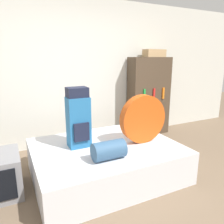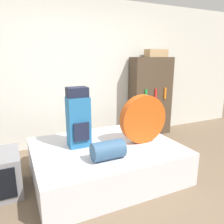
{
  "view_description": "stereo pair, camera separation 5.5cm",
  "coord_description": "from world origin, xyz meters",
  "px_view_note": "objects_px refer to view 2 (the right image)",
  "views": [
    {
      "loc": [
        -1.11,
        -1.84,
        1.58
      ],
      "look_at": [
        0.11,
        0.64,
        0.88
      ],
      "focal_mm": 35.0,
      "sensor_mm": 36.0,
      "label": 1
    },
    {
      "loc": [
        -1.06,
        -1.86,
        1.58
      ],
      "look_at": [
        0.11,
        0.64,
        0.88
      ],
      "focal_mm": 35.0,
      "sensor_mm": 36.0,
      "label": 2
    }
  ],
  "objects_px": {
    "sleeping_roll": "(108,150)",
    "bookshelf": "(150,97)",
    "backpack": "(78,118)",
    "tent_bag": "(143,119)",
    "cardboard_box": "(156,53)"
  },
  "relations": [
    {
      "from": "sleeping_roll",
      "to": "bookshelf",
      "type": "xyz_separation_m",
      "value": [
        1.65,
        1.55,
        0.25
      ]
    },
    {
      "from": "backpack",
      "to": "bookshelf",
      "type": "relative_size",
      "value": 0.49
    },
    {
      "from": "sleeping_roll",
      "to": "cardboard_box",
      "type": "distance_m",
      "value": 2.6
    },
    {
      "from": "sleeping_roll",
      "to": "bookshelf",
      "type": "bearing_deg",
      "value": 43.3
    },
    {
      "from": "bookshelf",
      "to": "cardboard_box",
      "type": "height_order",
      "value": "cardboard_box"
    },
    {
      "from": "tent_bag",
      "to": "sleeping_roll",
      "type": "xyz_separation_m",
      "value": [
        -0.65,
        -0.28,
        -0.22
      ]
    },
    {
      "from": "bookshelf",
      "to": "cardboard_box",
      "type": "bearing_deg",
      "value": 7.57
    },
    {
      "from": "backpack",
      "to": "cardboard_box",
      "type": "height_order",
      "value": "cardboard_box"
    },
    {
      "from": "tent_bag",
      "to": "cardboard_box",
      "type": "height_order",
      "value": "cardboard_box"
    },
    {
      "from": "bookshelf",
      "to": "sleeping_roll",
      "type": "bearing_deg",
      "value": -136.7
    },
    {
      "from": "sleeping_roll",
      "to": "bookshelf",
      "type": "relative_size",
      "value": 0.24
    },
    {
      "from": "backpack",
      "to": "bookshelf",
      "type": "xyz_separation_m",
      "value": [
        1.83,
        1.03,
        -0.02
      ]
    },
    {
      "from": "backpack",
      "to": "sleeping_roll",
      "type": "distance_m",
      "value": 0.61
    },
    {
      "from": "tent_bag",
      "to": "sleeping_roll",
      "type": "distance_m",
      "value": 0.74
    },
    {
      "from": "tent_bag",
      "to": "cardboard_box",
      "type": "xyz_separation_m",
      "value": [
        1.1,
        1.28,
        0.89
      ]
    }
  ]
}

